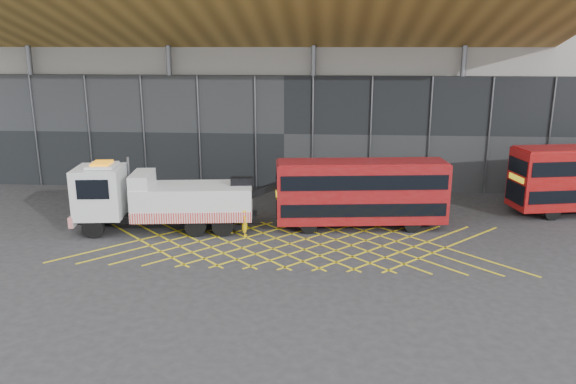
{
  "coord_description": "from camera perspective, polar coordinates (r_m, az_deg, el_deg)",
  "views": [
    {
      "loc": [
        5.14,
        -27.54,
        10.1
      ],
      "look_at": [
        3.0,
        1.5,
        2.4
      ],
      "focal_mm": 35.0,
      "sensor_mm": 36.0,
      "label": 1
    }
  ],
  "objects": [
    {
      "name": "road_markings",
      "position": [
        29.39,
        0.17,
        -5.27
      ],
      "size": [
        23.16,
        7.16,
        0.01
      ],
      "color": "yellow",
      "rests_on": "ground_plane"
    },
    {
      "name": "worker",
      "position": [
        30.37,
        -4.38,
        -3.15
      ],
      "size": [
        0.44,
        0.6,
        1.51
      ],
      "primitive_type": "imported",
      "rotation": [
        0.0,
        0.0,
        1.73
      ],
      "color": "yellow",
      "rests_on": "ground_plane"
    },
    {
      "name": "ground_plane",
      "position": [
        29.78,
        -6.0,
        -5.1
      ],
      "size": [
        120.0,
        120.0,
        0.0
      ],
      "primitive_type": "plane",
      "color": "#28282B"
    },
    {
      "name": "recovery_truck",
      "position": [
        31.77,
        -13.05,
        -0.65
      ],
      "size": [
        11.51,
        3.78,
        3.99
      ],
      "rotation": [
        0.0,
        0.0,
        0.12
      ],
      "color": "black",
      "rests_on": "ground_plane"
    },
    {
      "name": "bus_towed",
      "position": [
        31.6,
        7.42,
        0.09
      ],
      "size": [
        9.66,
        3.25,
        3.85
      ],
      "rotation": [
        0.0,
        0.0,
        0.11
      ],
      "color": "maroon",
      "rests_on": "ground_plane"
    },
    {
      "name": "construction_building",
      "position": [
        46.06,
        0.22,
        13.42
      ],
      "size": [
        55.0,
        23.97,
        18.0
      ],
      "color": "gray",
      "rests_on": "ground_plane"
    }
  ]
}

